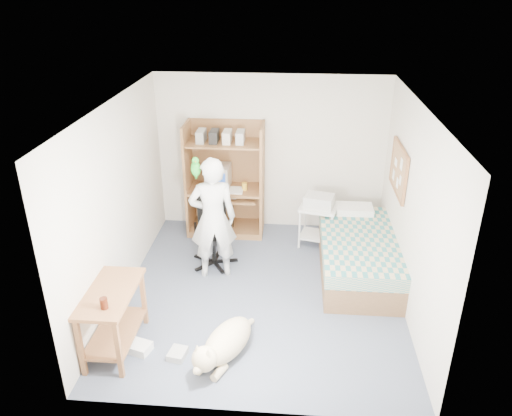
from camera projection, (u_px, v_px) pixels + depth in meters
The scene contains 21 objects.
floor at pixel (262, 292), 6.62m from camera, with size 4.00×4.00×0.00m, color #4C5567.
wall_back at pixel (271, 154), 7.89m from camera, with size 3.60×0.02×2.50m, color beige.
wall_right at pixel (412, 212), 5.96m from camera, with size 0.02×4.00×2.50m, color beige.
wall_left at pixel (119, 202), 6.22m from camera, with size 0.02×4.00×2.50m, color beige.
ceiling at pixel (263, 105), 5.56m from camera, with size 3.60×4.00×0.02m, color white.
computer_hutch at pixel (226, 184), 7.89m from camera, with size 1.20×0.63×1.80m.
bed at pixel (358, 254), 6.96m from camera, with size 1.02×2.02×0.66m.
side_desk at pixel (113, 311), 5.44m from camera, with size 0.50×1.00×0.75m.
corkboard at pixel (399, 170), 6.69m from camera, with size 0.04×0.94×0.66m.
office_chair at pixel (213, 240), 7.16m from camera, with size 0.59×0.59×1.04m.
person at pixel (213, 219), 6.67m from camera, with size 0.63×0.41×1.73m, color silver.
parrot at pixel (196, 168), 6.39m from camera, with size 0.13×0.22×0.35m.
dog at pixel (224, 343), 5.42m from camera, with size 0.67×1.10×0.44m.
printer_cart at pixel (318, 220), 7.60m from camera, with size 0.63×0.55×0.66m.
printer at pixel (319, 201), 7.47m from camera, with size 0.42×0.32×0.18m, color #BABAB5.
crt_monitor at pixel (218, 176), 7.85m from camera, with size 0.38×0.41×0.35m.
keyboard at pixel (222, 196), 7.82m from camera, with size 0.45×0.16×0.03m, color beige.
pencil_cup at pixel (245, 186), 7.79m from camera, with size 0.08×0.08×0.12m, color gold.
drink_glass at pixel (104, 303), 5.04m from camera, with size 0.08×0.08×0.12m, color #3C1509.
floor_box_a at pixel (139, 348), 5.56m from camera, with size 0.25×0.20×0.10m, color white.
floor_box_b at pixel (178, 354), 5.49m from camera, with size 0.18×0.22×0.08m, color #AFB0AB.
Camera 1 is at (0.37, -5.50, 3.83)m, focal length 35.00 mm.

